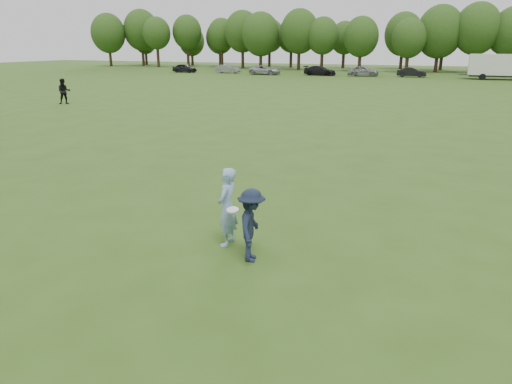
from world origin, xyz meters
The scene contains 13 objects.
ground centered at (0.00, 0.00, 0.00)m, with size 200.00×200.00×0.00m, color #325016.
thrower centered at (0.29, 0.69, 0.91)m, with size 0.67×0.44×1.82m, color #86A7CF.
defender centered at (1.11, 0.15, 0.80)m, with size 1.03×0.59×1.59m, color #182135.
player_far_a centered at (-22.55, 19.49, 0.96)m, with size 0.93×0.73×1.92m, color black.
car_a centered at (-35.16, 58.89, 0.69)m, with size 1.62×4.03×1.37m, color black.
car_b centered at (-27.97, 60.06, 0.66)m, with size 1.39×4.00×1.32m, color slate.
car_c centered at (-21.03, 58.73, 0.67)m, with size 2.23×4.84×1.34m, color #A6A7AB.
car_d centered at (-12.83, 60.02, 0.69)m, with size 1.92×4.73×1.37m, color black.
car_e centered at (-6.53, 60.36, 0.75)m, with size 1.76×4.39×1.49m, color gray.
car_f centered at (0.01, 61.24, 0.66)m, with size 1.39×3.98×1.31m, color black.
disc_in_play centered at (0.56, 0.41, 0.98)m, with size 0.31×0.31×0.09m.
cargo_trailer centered at (11.15, 60.36, 1.78)m, with size 9.00×2.75×3.20m.
treeline centered at (2.81, 76.90, 6.26)m, with size 130.35×18.39×11.74m.
Camera 1 is at (4.54, -8.05, 4.42)m, focal length 32.00 mm.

